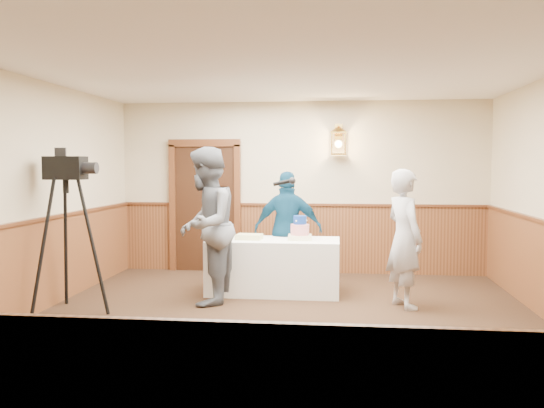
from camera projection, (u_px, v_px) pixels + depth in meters
The scene contains 10 objects.
ground at pixel (280, 334), 6.05m from camera, with size 7.00×7.00×0.00m, color black.
room_shell at pixel (279, 188), 6.40m from camera, with size 6.02×7.02×2.81m.
display_table at pixel (274, 266), 7.94m from camera, with size 1.80×0.80×0.75m, color white.
tiered_cake at pixel (300, 230), 7.87m from camera, with size 0.33×0.33×0.33m.
sheet_cake_yellow at pixel (249, 237), 7.90m from camera, with size 0.34×0.26×0.07m, color #D6D080.
sheet_cake_green at pixel (223, 236), 8.03m from camera, with size 0.28×0.23×0.07m, color #B7EAA5.
interviewer at pixel (206, 226), 7.32m from camera, with size 1.55×0.99×2.00m.
baker at pixel (404, 239), 7.12m from camera, with size 0.63×0.41×1.72m, color #AAAAAF.
assistant_p at pixel (288, 229), 8.32m from camera, with size 0.98×0.41×1.68m, color navy.
tv_camera_rig at pixel (67, 243), 6.84m from camera, with size 0.73×0.69×1.87m.
Camera 1 is at (0.60, -5.91, 1.79)m, focal length 38.00 mm.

